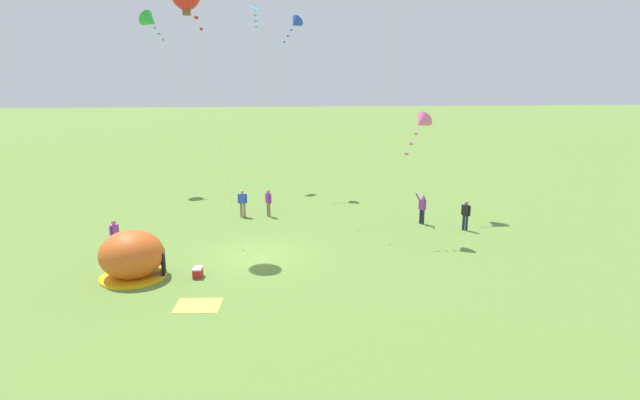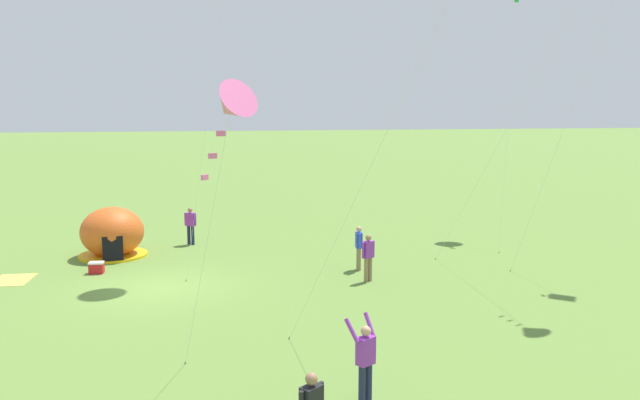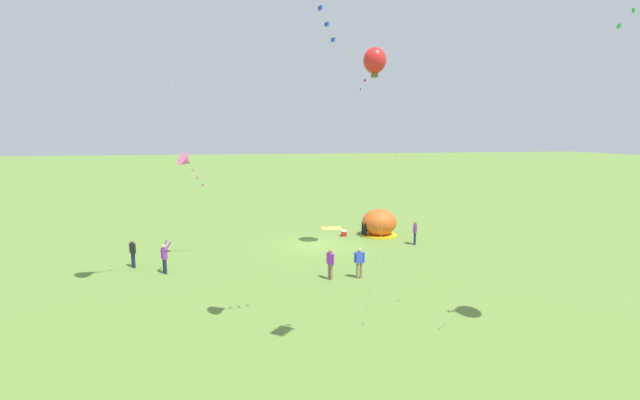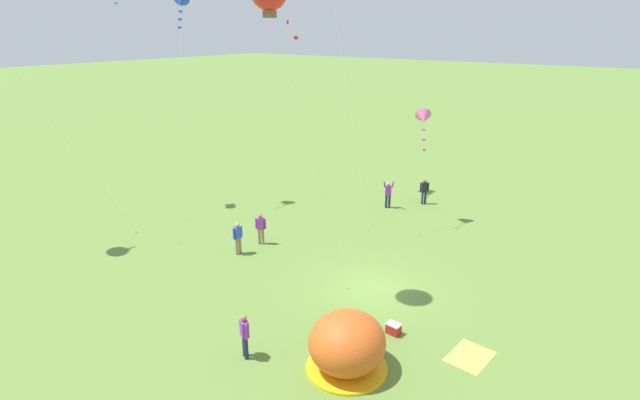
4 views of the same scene
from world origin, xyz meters
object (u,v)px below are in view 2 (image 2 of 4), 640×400
object	(u,v)px
cooler_box	(96,268)
kite_pink	(231,106)
person_watching_sky	(368,255)
person_flying_kite	(365,359)
popup_tent	(112,233)
person_near_tent	(359,246)
person_strolling	(190,224)

from	to	relation	value
cooler_box	kite_pink	distance (m)	13.39
cooler_box	person_watching_sky	xyz separation A→B (m)	(3.17, 9.77, 0.74)
cooler_box	person_flying_kite	size ratio (longest dim) A/B	0.30
popup_tent	kite_pink	bearing A→B (deg)	16.63
person_watching_sky	person_near_tent	bearing A→B (deg)	176.71
person_flying_kite	person_strolling	bearing A→B (deg)	-168.02
cooler_box	popup_tent	bearing A→B (deg)	173.81
person_strolling	person_watching_sky	distance (m)	9.80
popup_tent	cooler_box	world-z (taller)	popup_tent
cooler_box	kite_pink	size ratio (longest dim) A/B	0.08
cooler_box	person_near_tent	xyz separation A→B (m)	(1.56, 9.86, 0.74)
person_strolling	person_near_tent	world-z (taller)	same
cooler_box	person_watching_sky	bearing A→B (deg)	72.02
person_strolling	person_watching_sky	size ratio (longest dim) A/B	1.00
cooler_box	person_flying_kite	xyz separation A→B (m)	(12.23, 7.06, 0.78)
cooler_box	person_flying_kite	distance (m)	14.14
person_flying_kite	kite_pink	size ratio (longest dim) A/B	0.28
kite_pink	person_watching_sky	bearing A→B (deg)	146.11
cooler_box	person_strolling	world-z (taller)	person_strolling
person_watching_sky	kite_pink	size ratio (longest dim) A/B	0.25
person_near_tent	person_flying_kite	bearing A→B (deg)	-14.72
popup_tent	person_near_tent	world-z (taller)	popup_tent
person_flying_kite	person_watching_sky	size ratio (longest dim) A/B	1.10
person_strolling	person_near_tent	distance (m)	8.68
person_flying_kite	kite_pink	world-z (taller)	kite_pink
cooler_box	kite_pink	xyz separation A→B (m)	(11.10, 4.44, 6.02)
kite_pink	cooler_box	bearing A→B (deg)	-158.17
person_near_tent	kite_pink	xyz separation A→B (m)	(9.54, -5.42, 5.28)
person_watching_sky	kite_pink	world-z (taller)	kite_pink
person_strolling	kite_pink	world-z (taller)	kite_pink
person_strolling	kite_pink	distance (m)	16.38
cooler_box	kite_pink	bearing A→B (deg)	21.83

